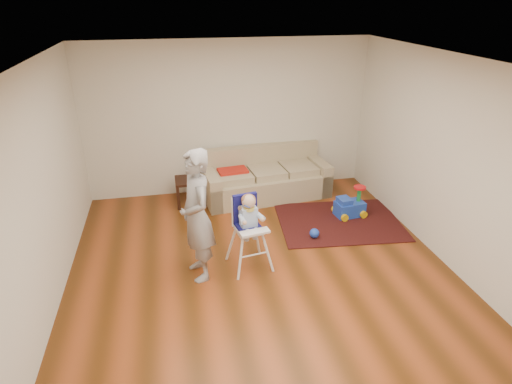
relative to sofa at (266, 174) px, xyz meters
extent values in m
plane|color=#4E280C|center=(-0.58, -2.30, -0.43)|extent=(5.50, 5.50, 0.00)
cube|color=silver|center=(-0.58, 0.45, 0.92)|extent=(5.00, 0.04, 2.70)
cube|color=silver|center=(-3.08, -2.30, 0.92)|extent=(0.04, 5.50, 2.70)
cube|color=silver|center=(1.92, -2.30, 0.92)|extent=(0.04, 5.50, 2.70)
cube|color=white|center=(-0.58, -2.30, 2.27)|extent=(5.00, 5.50, 0.04)
cube|color=red|center=(-0.60, -0.05, 0.14)|extent=(0.54, 0.37, 0.04)
cube|color=black|center=(0.94, -1.21, -0.42)|extent=(2.06, 1.63, 0.02)
sphere|color=blue|center=(0.38, -1.60, -0.34)|extent=(0.15, 0.15, 0.15)
cylinder|color=blue|center=(-0.77, -2.19, 0.52)|extent=(0.03, 0.12, 0.01)
imported|color=#9B9A9D|center=(-1.38, -2.16, 0.43)|extent=(0.54, 0.70, 1.73)
camera|label=1|loc=(-1.61, -6.85, 2.94)|focal=30.00mm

